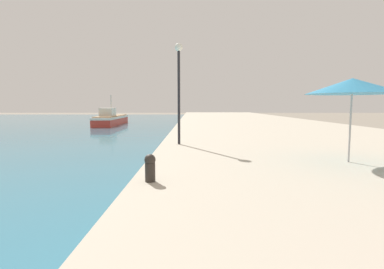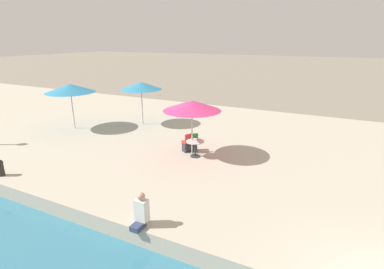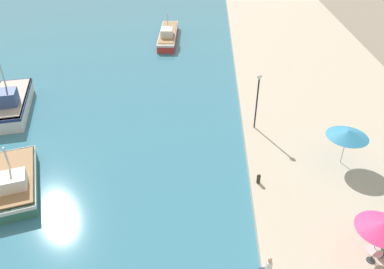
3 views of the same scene
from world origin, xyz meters
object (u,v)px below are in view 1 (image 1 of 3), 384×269
Objects in this scene: fishing_boat_far at (110,119)px; mooring_bollard at (149,167)px; lamppost at (178,76)px; cafe_umbrella_striped at (351,86)px.

fishing_boat_far is 15.40× the size of mooring_bollard.
lamppost is at bearing -69.31° from fishing_boat_far.
mooring_bollard is (8.68, -28.80, 0.19)m from fishing_boat_far.
cafe_umbrella_striped is 0.61× the size of lamppost.
mooring_bollard is (-5.94, -2.43, -2.03)m from cafe_umbrella_striped.
lamppost reaches higher than cafe_umbrella_striped.
lamppost reaches higher than mooring_bollard.
fishing_boat_far is 2.21× the size of lamppost.
cafe_umbrella_striped reaches higher than mooring_bollard.
lamppost is (9.07, -22.02, 2.93)m from fishing_boat_far.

